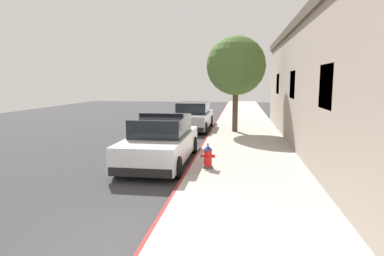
% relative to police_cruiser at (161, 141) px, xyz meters
% --- Properties ---
extents(ground_plane, '(29.84, 60.00, 0.20)m').
position_rel_police_cruiser_xyz_m(ground_plane, '(-3.10, 3.97, -0.84)').
color(ground_plane, '#353538').
extents(sidewalk_pavement, '(3.53, 60.00, 0.13)m').
position_rel_police_cruiser_xyz_m(sidewalk_pavement, '(2.90, 3.97, -0.68)').
color(sidewalk_pavement, '#ADA89E').
rests_on(sidewalk_pavement, ground).
extents(curb_painted_edge, '(0.08, 60.00, 0.13)m').
position_rel_police_cruiser_xyz_m(curb_painted_edge, '(1.10, 3.97, -0.68)').
color(curb_painted_edge, maroon).
rests_on(curb_painted_edge, ground).
extents(storefront_building, '(5.63, 19.15, 5.10)m').
position_rel_police_cruiser_xyz_m(storefront_building, '(7.36, 3.14, 1.81)').
color(storefront_building, gray).
rests_on(storefront_building, ground).
extents(police_cruiser, '(1.94, 4.84, 1.68)m').
position_rel_police_cruiser_xyz_m(police_cruiser, '(0.00, 0.00, 0.00)').
color(police_cruiser, white).
rests_on(police_cruiser, ground).
extents(parked_car_silver_ahead, '(1.94, 4.84, 1.56)m').
position_rel_police_cruiser_xyz_m(parked_car_silver_ahead, '(-0.05, 8.01, -0.00)').
color(parked_car_silver_ahead, '#B2B5BA').
rests_on(parked_car_silver_ahead, ground).
extents(fire_hydrant, '(0.44, 0.40, 0.76)m').
position_rel_police_cruiser_xyz_m(fire_hydrant, '(1.68, -0.98, -0.26)').
color(fire_hydrant, '#4C4C51').
rests_on(fire_hydrant, sidewalk_pavement).
extents(street_tree, '(3.03, 3.03, 4.93)m').
position_rel_police_cruiser_xyz_m(street_tree, '(2.36, 6.64, 2.78)').
color(street_tree, brown).
rests_on(street_tree, sidewalk_pavement).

